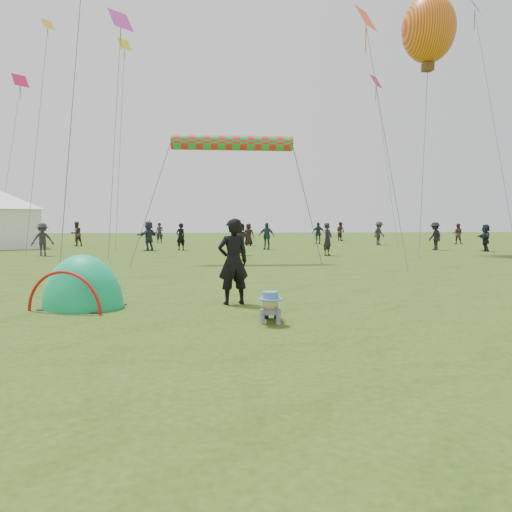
{
  "coord_description": "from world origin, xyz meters",
  "views": [
    {
      "loc": [
        -0.79,
        -7.85,
        1.78
      ],
      "look_at": [
        0.36,
        3.25,
        1.0
      ],
      "focal_mm": 35.0,
      "sensor_mm": 36.0,
      "label": 1
    }
  ],
  "objects": [
    {
      "name": "crowd_person_6",
      "position": [
        -4.44,
        33.41,
        0.83
      ],
      "size": [
        0.65,
        0.47,
        1.67
      ],
      "primitive_type": "imported",
      "rotation": [
        0.0,
        0.0,
        6.16
      ],
      "color": "#22222A",
      "rests_on": "ground"
    },
    {
      "name": "crowd_person_10",
      "position": [
        2.42,
        28.41,
        0.81
      ],
      "size": [
        0.85,
        0.61,
        1.62
      ],
      "primitive_type": "imported",
      "rotation": [
        0.0,
        0.0,
        3.01
      ],
      "color": "black",
      "rests_on": "ground"
    },
    {
      "name": "crowd_person_3",
      "position": [
        13.35,
        21.57,
        0.86
      ],
      "size": [
        0.75,
        1.17,
        1.72
      ],
      "primitive_type": "imported",
      "rotation": [
        0.0,
        0.0,
        4.81
      ],
      "color": "black",
      "rests_on": "ground"
    },
    {
      "name": "crowd_person_14",
      "position": [
        8.04,
        30.3,
        0.85
      ],
      "size": [
        1.0,
        0.42,
        1.7
      ],
      "primitive_type": "imported",
      "rotation": [
        0.0,
        0.0,
        3.15
      ],
      "color": "#223136",
      "rests_on": "ground"
    },
    {
      "name": "crowd_person_9",
      "position": [
        12.23,
        28.39,
        0.88
      ],
      "size": [
        1.31,
        1.18,
        1.76
      ],
      "primitive_type": "imported",
      "rotation": [
        0.0,
        0.0,
        0.6
      ],
      "color": "#28282C",
      "rests_on": "ground"
    },
    {
      "name": "crowd_person_0",
      "position": [
        -2.25,
        22.93,
        0.83
      ],
      "size": [
        0.72,
        0.67,
        1.66
      ],
      "primitive_type": "imported",
      "rotation": [
        0.0,
        0.0,
        3.74
      ],
      "color": "black",
      "rests_on": "ground"
    },
    {
      "name": "diamond_kite_5",
      "position": [
        -5.35,
        21.36,
        12.97
      ],
      "size": [
        1.38,
        1.38,
        1.12
      ],
      "primitive_type": "plane",
      "rotation": [
        1.05,
        0.0,
        0.79
      ],
      "color": "#C835A8"
    },
    {
      "name": "crowd_person_4",
      "position": [
        1.08,
        18.16,
        0.85
      ],
      "size": [
        0.94,
        0.74,
        1.7
      ],
      "primitive_type": "imported",
      "rotation": [
        0.0,
        0.0,
        0.26
      ],
      "color": "black",
      "rests_on": "ground"
    },
    {
      "name": "crowd_person_13",
      "position": [
        -9.96,
        29.11,
        0.88
      ],
      "size": [
        1.07,
        1.08,
        1.76
      ],
      "primitive_type": "imported",
      "rotation": [
        0.0,
        0.0,
        3.95
      ],
      "color": "#3F302B",
      "rests_on": "ground"
    },
    {
      "name": "diamond_kite_0",
      "position": [
        -13.77,
        29.94,
        11.78
      ],
      "size": [
        1.12,
        1.12,
        0.92
      ],
      "primitive_type": "plane",
      "rotation": [
        1.05,
        0.0,
        0.79
      ],
      "color": "#D11642"
    },
    {
      "name": "crowd_person_7",
      "position": [
        11.48,
        36.32,
        0.86
      ],
      "size": [
        0.94,
        1.03,
        1.72
      ],
      "primitive_type": "imported",
      "rotation": [
        0.0,
        0.0,
        2.0
      ],
      "color": "#3F3028",
      "rests_on": "ground"
    },
    {
      "name": "crowd_person_8",
      "position": [
        3.09,
        23.3,
        0.85
      ],
      "size": [
        1.08,
        0.73,
        1.7
      ],
      "primitive_type": "imported",
      "rotation": [
        0.0,
        0.0,
        5.94
      ],
      "color": "#283B48",
      "rests_on": "ground"
    },
    {
      "name": "balloon_kite",
      "position": [
        11.52,
        19.13,
        12.07
      ],
      "size": [
        2.91,
        2.91,
        4.07
      ],
      "primitive_type": null,
      "color": "#D39509"
    },
    {
      "name": "diamond_kite_1",
      "position": [
        6.18,
        13.58,
        10.47
      ],
      "size": [
        1.2,
        1.2,
        0.98
      ],
      "primitive_type": "plane",
      "rotation": [
        1.05,
        0.0,
        0.79
      ],
      "color": "#FE562E"
    },
    {
      "name": "crowd_person_11",
      "position": [
        15.69,
        19.97,
        0.8
      ],
      "size": [
        0.75,
        1.55,
        1.61
      ],
      "primitive_type": "imported",
      "rotation": [
        0.0,
        0.0,
        4.52
      ],
      "color": "black",
      "rests_on": "ground"
    },
    {
      "name": "crawling_toddler",
      "position": [
        0.36,
        0.75,
        0.3
      ],
      "size": [
        0.65,
        0.85,
        0.59
      ],
      "primitive_type": null,
      "rotation": [
        0.0,
        0.0,
        -0.16
      ],
      "color": "black",
      "rests_on": "ground"
    },
    {
      "name": "ground",
      "position": [
        0.0,
        0.0,
        0.0
      ],
      "size": [
        140.0,
        140.0,
        0.0
      ],
      "primitive_type": "plane",
      "color": "#28460D"
    },
    {
      "name": "standing_adult",
      "position": [
        -0.19,
        2.75,
        0.92
      ],
      "size": [
        0.76,
        0.59,
        1.84
      ],
      "primitive_type": "imported",
      "rotation": [
        0.0,
        0.0,
        3.38
      ],
      "color": "black",
      "rests_on": "ground"
    },
    {
      "name": "rainbow_tube_kite",
      "position": [
        0.41,
        13.6,
        5.1
      ],
      "size": [
        5.16,
        0.64,
        0.64
      ],
      "primitive_type": "cylinder",
      "rotation": [
        0.0,
        1.57,
        0.0
      ],
      "color": "red"
    },
    {
      "name": "crowd_person_12",
      "position": [
        5.54,
        17.35,
        0.85
      ],
      "size": [
        0.72,
        0.73,
        1.7
      ],
      "primitive_type": "imported",
      "rotation": [
        0.0,
        0.0,
        0.81
      ],
      "color": "black",
      "rests_on": "ground"
    },
    {
      "name": "diamond_kite_7",
      "position": [
        -10.19,
        24.48,
        13.74
      ],
      "size": [
        0.76,
        0.76,
        0.62
      ],
      "primitive_type": "plane",
      "rotation": [
        1.05,
        0.0,
        0.79
      ],
      "color": "yellow"
    },
    {
      "name": "crowd_person_5",
      "position": [
        -4.16,
        22.82,
        0.9
      ],
      "size": [
        1.38,
        1.68,
        1.8
      ],
      "primitive_type": "imported",
      "rotation": [
        0.0,
        0.0,
        4.11
      ],
      "color": "#2D3547",
      "rests_on": "ground"
    },
    {
      "name": "diamond_kite_4",
      "position": [
        15.97,
        22.42,
        15.13
      ],
      "size": [
        1.27,
        1.27,
        1.03
      ],
      "primitive_type": "plane",
      "rotation": [
        1.05,
        0.0,
        0.79
      ],
      "color": "blue"
    },
    {
      "name": "popup_tent",
      "position": [
        -3.29,
        2.64,
        0.0
      ],
      "size": [
        2.09,
        1.92,
        2.2
      ],
      "primitive_type": "ellipsoid",
      "rotation": [
        0.0,
        0.0,
        -0.37
      ],
      "color": "#069D6E",
      "rests_on": "ground"
    },
    {
      "name": "crowd_person_1",
      "position": [
        18.76,
        29.03,
        0.8
      ],
      "size": [
        0.98,
        0.92,
        1.61
      ],
      "primitive_type": "imported",
      "rotation": [
        0.0,
        0.0,
        2.61
      ],
      "color": "#45352E",
      "rests_on": "ground"
    },
    {
      "name": "crowd_person_15",
      "position": [
        -9.07,
        18.71,
        0.85
      ],
      "size": [
        1.24,
        0.95,
        1.69
      ],
      "primitive_type": "imported",
      "rotation": [
        0.0,
        0.0,
        0.33
      ],
      "color": "#292931",
      "rests_on": "ground"
    },
    {
      "name": "diamond_kite_6",
      "position": [
        12.34,
        29.92,
        12.45
      ],
      "size": [
        1.19,
        1.19,
        0.98
      ],
      "primitive_type": "plane",
      "rotation": [
        1.05,
        0.0,
        0.79
      ],
      "color": "red"
    },
    {
      "name": "diamond_kite_2",
      "position": [
        -6.18,
        28.06,
        13.93
      ],
      "size": [
        0.98,
        0.98,
        0.8
      ],
      "primitive_type": "plane",
      "rotation": [
        1.05,
        0.0,
        0.79
      ],
      "color": "#C3DA12"
    }
  ]
}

